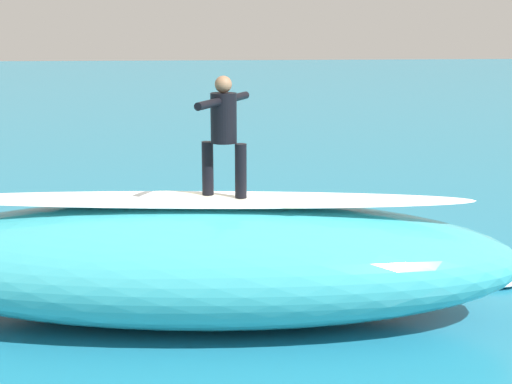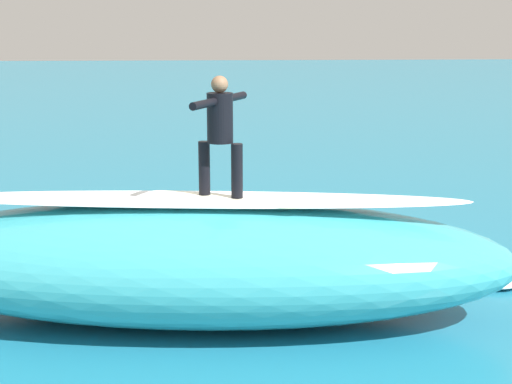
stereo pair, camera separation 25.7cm
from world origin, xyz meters
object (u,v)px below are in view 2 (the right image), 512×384
(surfboard_riding, at_px, (221,199))
(surfer_paddling, at_px, (286,221))
(surfer_riding, at_px, (220,127))
(surfboard_paddling, at_px, (280,229))

(surfboard_riding, bearing_deg, surfer_paddling, -79.89)
(surfer_riding, height_order, surfboard_paddling, surfer_riding)
(surfboard_paddling, bearing_deg, surfer_riding, 47.42)
(surfer_riding, bearing_deg, surfboard_paddling, -78.76)
(surfboard_paddling, bearing_deg, surfer_paddling, 180.00)
(surfer_paddling, bearing_deg, surfboard_riding, 46.30)
(surfboard_paddling, relative_size, surfer_paddling, 1.43)
(surfer_riding, xyz_separation_m, surfer_paddling, (-1.26, -4.30, -2.40))
(surfer_riding, distance_m, surfboard_paddling, 5.08)
(surfer_riding, relative_size, surfboard_paddling, 0.73)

